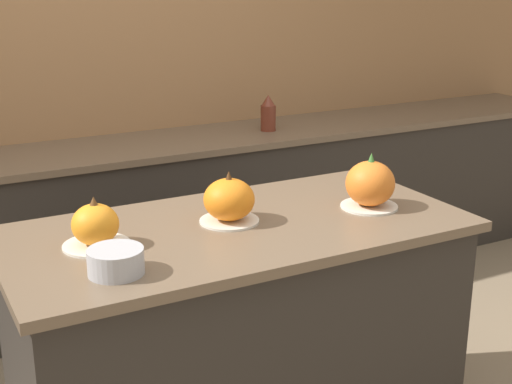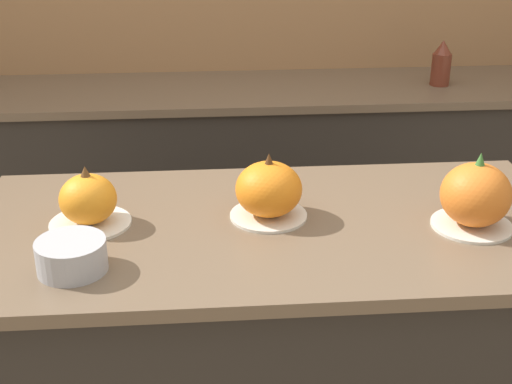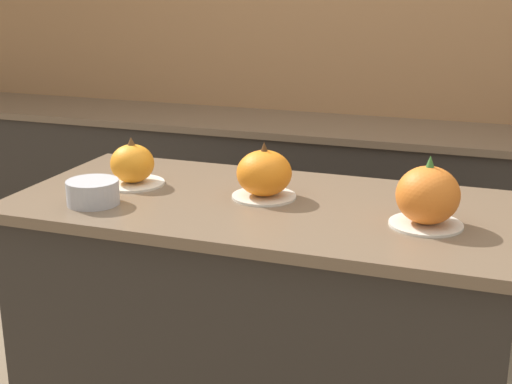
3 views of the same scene
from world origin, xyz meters
TOP-DOWN VIEW (x-y plane):
  - wall_back at (0.00, 1.76)m, footprint 8.00×0.06m
  - kitchen_island at (0.00, 0.00)m, footprint 1.58×0.77m
  - back_counter at (0.00, 1.43)m, footprint 6.00×0.60m
  - pumpkin_cake_left at (-0.48, 0.03)m, footprint 0.21×0.21m
  - pumpkin_cake_center at (-0.01, 0.04)m, footprint 0.21×0.21m
  - pumpkin_cake_right at (0.51, -0.06)m, footprint 0.21×0.21m
  - mixing_bowl at (-0.49, -0.20)m, footprint 0.16×0.16m

SIDE VIEW (x-z plane):
  - back_counter at x=0.00m, z-range 0.00..0.89m
  - kitchen_island at x=0.00m, z-range 0.00..0.93m
  - mixing_bowl at x=-0.49m, z-range 0.92..1.00m
  - pumpkin_cake_left at x=-0.48m, z-range 0.91..1.07m
  - pumpkin_cake_center at x=-0.01m, z-range 0.91..1.09m
  - pumpkin_cake_right at x=0.51m, z-range 0.91..1.11m
  - wall_back at x=0.00m, z-range 0.00..2.50m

